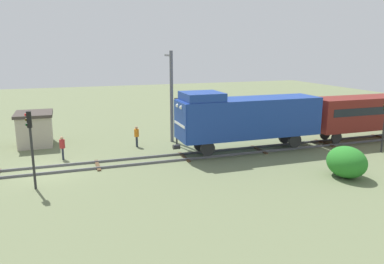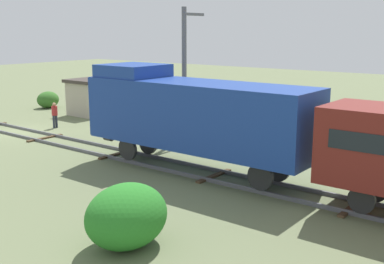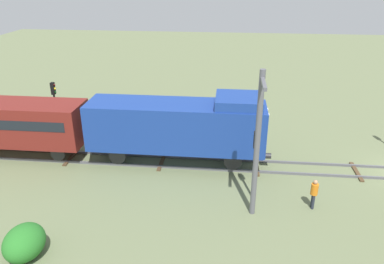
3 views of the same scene
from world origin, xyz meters
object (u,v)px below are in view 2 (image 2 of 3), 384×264
at_px(worker_by_signal, 136,119).
at_px(worker_near_track, 55,113).
at_px(locomotive, 193,113).
at_px(traffic_signal_mid, 165,96).
at_px(relay_hut, 93,96).
at_px(catenary_mast, 185,71).

bearing_deg(worker_by_signal, worker_near_track, -158.51).
bearing_deg(worker_near_track, locomotive, 139.17).
distance_m(traffic_signal_mid, worker_by_signal, 3.69).
distance_m(worker_near_track, relay_hut, 5.52).
height_order(worker_near_track, catenary_mast, catenary_mast).
distance_m(traffic_signal_mid, worker_near_track, 9.09).
distance_m(traffic_signal_mid, relay_hut, 11.77).
xyz_separation_m(locomotive, traffic_signal_mid, (-3.40, -4.58, -0.02)).
bearing_deg(relay_hut, locomotive, 64.22).
xyz_separation_m(worker_near_track, catenary_mast, (-2.66, 8.93, 3.08)).
bearing_deg(catenary_mast, worker_near_track, -73.39).
bearing_deg(locomotive, catenary_mast, -138.28).
bearing_deg(traffic_signal_mid, relay_hut, -110.53).
bearing_deg(catenary_mast, traffic_signal_mid, -2.25).
height_order(worker_near_track, relay_hut, relay_hut).
relative_size(traffic_signal_mid, worker_by_signal, 2.32).
xyz_separation_m(catenary_mast, relay_hut, (-2.44, -11.01, -2.69)).
height_order(locomotive, traffic_signal_mid, locomotive).
height_order(worker_by_signal, relay_hut, relay_hut).
relative_size(locomotive, worker_by_signal, 6.82).
distance_m(locomotive, worker_by_signal, 8.97).
distance_m(traffic_signal_mid, catenary_mast, 2.13).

